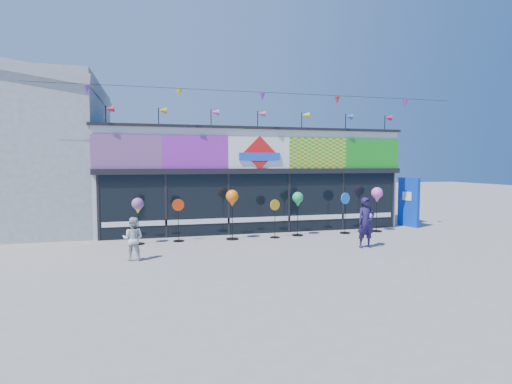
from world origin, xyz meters
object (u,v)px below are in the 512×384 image
object	(u,v)px
spinner_3	(275,218)
spinner_6	(377,196)
spinner_5	(345,212)
spinner_2	(232,200)
spinner_1	(178,219)
blue_sign	(409,202)
adult_man	(366,223)
child	(133,239)
spinner_0	(138,207)
spinner_4	(298,201)

from	to	relation	value
spinner_3	spinner_6	xyz separation A→B (m)	(4.29, 0.27, 0.67)
spinner_3	spinner_5	world-z (taller)	spinner_5
spinner_2	spinner_3	size ratio (longest dim) A/B	1.27
spinner_1	spinner_5	xyz separation A→B (m)	(6.32, 0.04, 0.05)
blue_sign	adult_man	world-z (taller)	blue_sign
spinner_1	spinner_5	bearing A→B (deg)	0.33
spinner_1	spinner_6	bearing A→B (deg)	0.72
child	spinner_3	bearing A→B (deg)	-141.11
adult_man	spinner_6	bearing A→B (deg)	51.25
spinner_5	spinner_6	world-z (taller)	spinner_6
spinner_2	spinner_6	world-z (taller)	spinner_2
spinner_3	child	size ratio (longest dim) A/B	1.15
spinner_6	child	distance (m)	9.49
blue_sign	spinner_6	size ratio (longest dim) A/B	1.19
spinner_0	spinner_4	distance (m)	5.71
spinner_0	spinner_6	distance (m)	9.05
spinner_3	spinner_2	bearing A→B (deg)	177.54
spinner_3	spinner_4	distance (m)	1.13
blue_sign	spinner_6	xyz separation A→B (m)	(-2.03, -0.84, 0.36)
blue_sign	spinner_2	bearing A→B (deg)	174.05
blue_sign	child	bearing A→B (deg)	-176.63
adult_man	spinner_0	bearing A→B (deg)	159.72
spinner_6	blue_sign	bearing A→B (deg)	22.40
spinner_3	spinner_4	size ratio (longest dim) A/B	0.85
blue_sign	spinner_1	bearing A→B (deg)	171.99
child	adult_man	bearing A→B (deg)	-167.08
spinner_1	child	world-z (taller)	spinner_1
spinner_1	spinner_3	world-z (taller)	spinner_1
blue_sign	spinner_6	world-z (taller)	blue_sign
blue_sign	spinner_1	world-z (taller)	blue_sign
spinner_1	child	xyz separation A→B (m)	(-1.39, -2.44, -0.17)
spinner_4	child	world-z (taller)	spinner_4
spinner_2	spinner_5	size ratio (longest dim) A/B	1.12
blue_sign	spinner_2	size ratio (longest dim) A/B	1.18
adult_man	blue_sign	bearing A→B (deg)	39.03
blue_sign	spinner_5	size ratio (longest dim) A/B	1.33
spinner_5	child	size ratio (longest dim) A/B	1.31
child	spinner_4	bearing A→B (deg)	-143.15
spinner_4	spinner_1	bearing A→B (deg)	-179.64
spinner_0	spinner_3	bearing A→B (deg)	0.04
spinner_3	blue_sign	bearing A→B (deg)	9.94
spinner_1	spinner_3	xyz separation A→B (m)	(3.43, -0.17, -0.04)
spinner_0	spinner_6	bearing A→B (deg)	1.73
spinner_2	child	distance (m)	4.09
blue_sign	spinner_0	xyz separation A→B (m)	(-11.08, -1.11, 0.20)
blue_sign	spinner_5	xyz separation A→B (m)	(-3.43, -0.90, -0.22)
spinner_0	spinner_1	size ratio (longest dim) A/B	1.06
spinner_3	child	distance (m)	5.32
spinner_3	spinner_6	distance (m)	4.35
spinner_1	spinner_2	distance (m)	1.98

